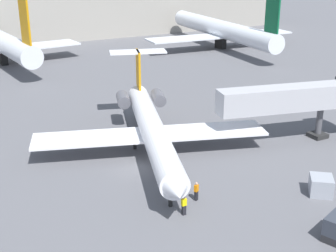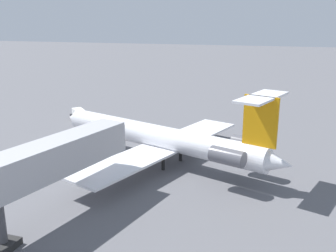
# 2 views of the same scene
# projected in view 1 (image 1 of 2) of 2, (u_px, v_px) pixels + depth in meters

# --- Properties ---
(ground_plane) EXTENTS (400.00, 400.00, 0.10)m
(ground_plane) POSITION_uv_depth(u_px,v_px,m) (140.00, 168.00, 45.85)
(ground_plane) COLOR #5B5B60
(regional_jet) EXTENTS (24.51, 28.51, 8.67)m
(regional_jet) POSITION_uv_depth(u_px,v_px,m) (151.00, 125.00, 48.70)
(regional_jet) COLOR white
(regional_jet) RESTS_ON ground_plane
(jet_bridge) EXTENTS (17.24, 6.78, 6.61)m
(jet_bridge) POSITION_uv_depth(u_px,v_px,m) (301.00, 98.00, 51.11)
(jet_bridge) COLOR #ADADB2
(jet_bridge) RESTS_ON ground_plane
(ground_crew_marshaller) EXTENTS (0.48, 0.42, 1.69)m
(ground_crew_marshaller) POSITION_uv_depth(u_px,v_px,m) (196.00, 191.00, 39.61)
(ground_crew_marshaller) COLOR black
(ground_crew_marshaller) RESTS_ON ground_plane
(ground_crew_loader) EXTENTS (0.41, 0.27, 1.69)m
(ground_crew_loader) POSITION_uv_depth(u_px,v_px,m) (184.00, 205.00, 37.40)
(ground_crew_loader) COLOR black
(ground_crew_loader) RESTS_ON ground_plane
(cargo_container_uld) EXTENTS (2.81, 2.84, 1.64)m
(cargo_container_uld) POSITION_uv_depth(u_px,v_px,m) (321.00, 186.00, 40.64)
(cargo_container_uld) COLOR #999EA8
(cargo_container_uld) RESTS_ON ground_plane
(parked_airliner_west_mid) EXTENTS (29.58, 34.90, 13.16)m
(parked_airliner_west_mid) POSITION_uv_depth(u_px,v_px,m) (2.00, 42.00, 86.61)
(parked_airliner_west_mid) COLOR silver
(parked_airliner_west_mid) RESTS_ON ground_plane
(parked_airliner_centre) EXTENTS (33.96, 40.15, 13.09)m
(parked_airliner_centre) POSITION_uv_depth(u_px,v_px,m) (222.00, 30.00, 101.00)
(parked_airliner_centre) COLOR silver
(parked_airliner_centre) RESTS_ON ground_plane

